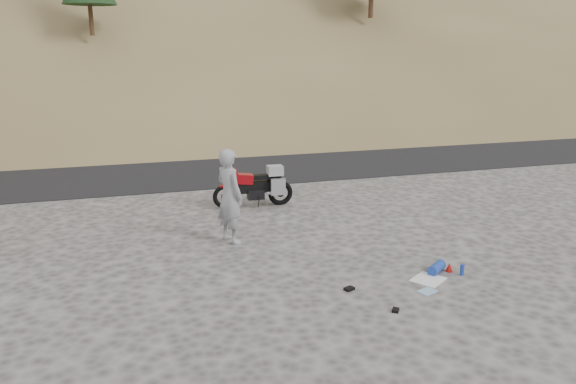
# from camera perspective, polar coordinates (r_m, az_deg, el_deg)

# --- Properties ---
(ground) EXTENTS (140.00, 140.00, 0.00)m
(ground) POSITION_cam_1_polar(r_m,az_deg,el_deg) (10.66, 2.19, -6.47)
(ground) COLOR #474441
(ground) RESTS_ON ground
(road) EXTENTS (120.00, 7.00, 0.05)m
(road) POSITION_cam_1_polar(r_m,az_deg,el_deg) (19.07, -6.60, 2.98)
(road) COLOR black
(road) RESTS_ON ground
(motorcycle) EXTENTS (2.00, 0.61, 1.19)m
(motorcycle) POSITION_cam_1_polar(r_m,az_deg,el_deg) (13.72, -3.18, 0.59)
(motorcycle) COLOR black
(motorcycle) RESTS_ON ground
(man) EXTENTS (0.71, 0.82, 1.90)m
(man) POSITION_cam_1_polar(r_m,az_deg,el_deg) (11.46, -5.83, -4.99)
(man) COLOR gray
(man) RESTS_ON ground
(gear_white_cloth) EXTENTS (0.69, 0.67, 0.02)m
(gear_white_cloth) POSITION_cam_1_polar(r_m,az_deg,el_deg) (9.88, 14.04, -8.63)
(gear_white_cloth) COLOR white
(gear_white_cloth) RESTS_ON ground
(gear_blue_mat) EXTENTS (0.46, 0.41, 0.18)m
(gear_blue_mat) POSITION_cam_1_polar(r_m,az_deg,el_deg) (10.20, 14.86, -7.46)
(gear_blue_mat) COLOR #1A3B9F
(gear_blue_mat) RESTS_ON ground
(gear_bottle) EXTENTS (0.09, 0.09, 0.20)m
(gear_bottle) POSITION_cam_1_polar(r_m,az_deg,el_deg) (10.21, 17.27, -7.56)
(gear_bottle) COLOR #1A3B9F
(gear_bottle) RESTS_ON ground
(gear_funnel) EXTENTS (0.14, 0.14, 0.16)m
(gear_funnel) POSITION_cam_1_polar(r_m,az_deg,el_deg) (10.31, 16.07, -7.34)
(gear_funnel) COLOR #AC120B
(gear_funnel) RESTS_ON ground
(gear_glove_a) EXTENTS (0.19, 0.16, 0.04)m
(gear_glove_a) POSITION_cam_1_polar(r_m,az_deg,el_deg) (9.28, 6.24, -9.74)
(gear_glove_a) COLOR black
(gear_glove_a) RESTS_ON ground
(gear_glove_b) EXTENTS (0.16, 0.16, 0.04)m
(gear_glove_b) POSITION_cam_1_polar(r_m,az_deg,el_deg) (8.70, 10.87, -11.70)
(gear_glove_b) COLOR black
(gear_glove_b) RESTS_ON ground
(gear_blue_cloth) EXTENTS (0.35, 0.30, 0.01)m
(gear_blue_cloth) POSITION_cam_1_polar(r_m,az_deg,el_deg) (9.45, 13.97, -9.77)
(gear_blue_cloth) COLOR #86AFCF
(gear_blue_cloth) RESTS_ON ground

